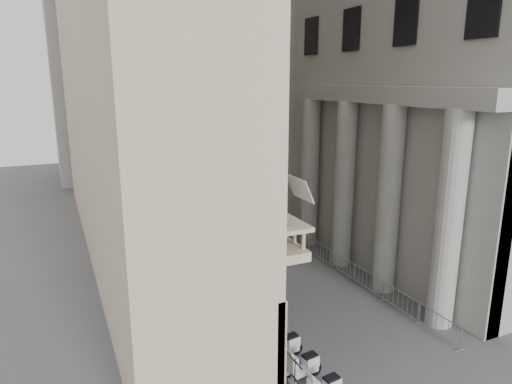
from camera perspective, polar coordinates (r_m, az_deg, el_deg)
far_building at (r=57.48m, az=-13.18°, el=17.26°), size 22.00×10.00×30.00m
iron_fence at (r=29.34m, az=-8.18°, el=-8.68°), size 0.30×28.00×1.40m
blue_awning at (r=39.21m, az=0.43°, el=-2.74°), size 1.60×3.00×3.00m
flag at (r=18.81m, az=4.90°, el=-22.53°), size 1.00×1.40×8.20m
scooter_1 at (r=18.91m, az=5.87°, el=-22.35°), size 1.46×0.73×1.50m
scooter_2 at (r=19.97m, az=3.62°, el=-20.12°), size 1.46×0.73×1.50m
scooter_3 at (r=21.07m, az=1.64°, el=-18.11°), size 1.46×0.73×1.50m
scooter_4 at (r=22.22m, az=-0.09°, el=-16.28°), size 1.46×0.73×1.50m
scooter_5 at (r=23.41m, az=-1.62°, el=-14.62°), size 1.46×0.73×1.50m
scooter_6 at (r=24.63m, az=-2.98°, el=-13.11°), size 1.46×0.73×1.50m
scooter_7 at (r=25.88m, az=-4.20°, el=-11.75°), size 1.46×0.73×1.50m
scooter_8 at (r=27.15m, az=-5.30°, el=-10.50°), size 1.46×0.73×1.50m
scooter_9 at (r=28.44m, az=-6.28°, el=-9.37°), size 1.46×0.73×1.50m
scooter_10 at (r=29.75m, az=-7.18°, el=-8.33°), size 1.46×0.73×1.50m
scooter_11 at (r=31.07m, az=-8.00°, el=-7.37°), size 1.46×0.73×1.50m
scooter_12 at (r=32.41m, az=-8.74°, el=-6.50°), size 1.46×0.73×1.50m
scooter_13 at (r=33.76m, az=-9.43°, el=-5.69°), size 1.46×0.73×1.50m
scooter_14 at (r=35.12m, az=-10.06°, el=-4.94°), size 1.46×0.73×1.50m
scooter_15 at (r=36.48m, az=-10.64°, el=-4.25°), size 1.46×0.73×1.50m
barrier_0 at (r=22.85m, az=21.80°, el=-16.44°), size 0.60×2.40×1.10m
barrier_1 at (r=24.39m, az=17.49°, el=-14.07°), size 0.60×2.40×1.10m
barrier_2 at (r=26.08m, az=13.80°, el=-11.92°), size 0.60×2.40×1.10m
barrier_3 at (r=27.89m, az=10.62°, el=-10.01°), size 0.60×2.40×1.10m
barrier_4 at (r=29.80m, az=7.86°, el=-8.31°), size 0.60×2.40×1.10m
barrier_5 at (r=31.79m, az=5.47°, el=-6.80°), size 0.60×2.40×1.10m
barrier_6 at (r=33.85m, az=3.37°, el=-5.47°), size 0.60×2.40×1.10m
security_tent at (r=31.21m, az=-3.98°, el=-2.36°), size 3.66×3.66×2.97m
street_lamp at (r=26.80m, az=-6.93°, el=-0.33°), size 2.54×0.61×7.84m
info_kiosk at (r=26.85m, az=-6.55°, el=-8.64°), size 0.30×0.88×1.86m
pedestrian_a at (r=41.13m, az=-8.19°, el=-0.84°), size 0.70×0.54×1.74m
pedestrian_b at (r=38.07m, az=-0.81°, el=-1.96°), size 0.81×0.64×1.64m
pedestrian_c at (r=38.52m, az=-6.60°, el=-1.69°), size 0.95×0.65×1.86m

